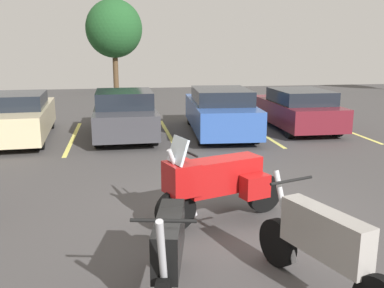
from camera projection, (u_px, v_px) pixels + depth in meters
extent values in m
cube|color=#423F3F|center=(233.00, 222.00, 7.03)|extent=(44.00, 44.00, 0.10)
cylinder|color=black|center=(176.00, 211.00, 6.52)|extent=(0.65, 0.32, 0.65)
cylinder|color=black|center=(264.00, 193.00, 7.29)|extent=(0.65, 0.32, 0.65)
cube|color=#A51414|center=(223.00, 175.00, 6.80)|extent=(1.32, 0.80, 0.53)
cylinder|color=#B2B2B7|center=(183.00, 184.00, 6.48)|extent=(0.50, 0.23, 1.12)
cylinder|color=black|center=(187.00, 152.00, 6.41)|extent=(0.23, 0.60, 0.04)
cube|color=#A51414|center=(181.00, 178.00, 6.45)|extent=(0.58, 0.61, 0.48)
cube|color=#B2C1CC|center=(178.00, 151.00, 6.33)|extent=(0.29, 0.47, 0.39)
cube|color=#A51414|center=(255.00, 186.00, 6.71)|extent=(0.49, 0.37, 0.36)
cube|color=#A51414|center=(230.00, 175.00, 7.31)|extent=(0.49, 0.37, 0.36)
cylinder|color=black|center=(277.00, 243.00, 5.51)|extent=(0.31, 0.62, 0.62)
cube|color=gray|center=(325.00, 234.00, 4.74)|extent=(0.61, 1.20, 0.53)
cylinder|color=#B2B2B7|center=(285.00, 216.00, 5.32)|extent=(0.22, 0.49, 1.09)
cylinder|color=black|center=(291.00, 181.00, 5.14)|extent=(0.60, 0.23, 0.04)
cylinder|color=black|center=(175.00, 244.00, 5.40)|extent=(0.26, 0.68, 0.67)
cube|color=black|center=(169.00, 238.00, 4.60)|extent=(0.49, 1.12, 0.49)
cylinder|color=#B2B2B7|center=(163.00, 268.00, 4.01)|extent=(0.18, 0.52, 1.14)
cylinder|color=black|center=(163.00, 221.00, 3.99)|extent=(0.61, 0.17, 0.04)
cube|color=#EAE066|center=(73.00, 137.00, 13.19)|extent=(0.12, 4.93, 0.01)
cube|color=#EAE066|center=(168.00, 134.00, 13.67)|extent=(0.12, 4.93, 0.01)
cube|color=#EAE066|center=(257.00, 131.00, 14.15)|extent=(0.12, 4.93, 0.01)
cube|color=#EAE066|center=(340.00, 128.00, 14.63)|extent=(0.12, 4.93, 0.01)
cube|color=#C1B289|center=(17.00, 120.00, 12.86)|extent=(2.04, 4.60, 0.77)
cube|color=black|center=(14.00, 101.00, 12.53)|extent=(1.77, 2.09, 0.42)
cylinder|color=black|center=(1.00, 121.00, 14.21)|extent=(0.25, 0.63, 0.62)
cylinder|color=black|center=(50.00, 119.00, 14.54)|extent=(0.25, 0.63, 0.62)
cylinder|color=black|center=(39.00, 138.00, 11.63)|extent=(0.25, 0.63, 0.62)
cube|color=#38383D|center=(125.00, 117.00, 13.40)|extent=(1.82, 4.54, 0.71)
cube|color=black|center=(124.00, 99.00, 12.94)|extent=(1.66, 1.93, 0.48)
cylinder|color=black|center=(101.00, 117.00, 14.80)|extent=(0.23, 0.70, 0.70)
cylinder|color=black|center=(146.00, 116.00, 15.06)|extent=(0.23, 0.70, 0.70)
cylinder|color=black|center=(98.00, 135.00, 11.84)|extent=(0.23, 0.70, 0.70)
cylinder|color=black|center=(154.00, 133.00, 12.10)|extent=(0.23, 0.70, 0.70)
cube|color=#2D519E|center=(220.00, 114.00, 13.71)|extent=(2.11, 4.80, 0.81)
cube|color=black|center=(221.00, 96.00, 13.31)|extent=(1.80, 2.39, 0.44)
cylinder|color=black|center=(191.00, 116.00, 15.25)|extent=(0.26, 0.63, 0.61)
cylinder|color=black|center=(234.00, 115.00, 15.39)|extent=(0.26, 0.63, 0.61)
cylinder|color=black|center=(202.00, 134.00, 12.16)|extent=(0.26, 0.63, 0.61)
cylinder|color=black|center=(255.00, 133.00, 12.31)|extent=(0.26, 0.63, 0.61)
cube|color=maroon|center=(296.00, 112.00, 14.49)|extent=(1.84, 4.27, 0.71)
cube|color=black|center=(301.00, 96.00, 14.04)|extent=(1.66, 2.17, 0.42)
cylinder|color=black|center=(261.00, 113.00, 15.82)|extent=(0.23, 0.65, 0.64)
cylinder|color=black|center=(300.00, 112.00, 16.05)|extent=(0.23, 0.65, 0.64)
cylinder|color=black|center=(290.00, 128.00, 13.04)|extent=(0.23, 0.65, 0.64)
cylinder|color=black|center=(337.00, 126.00, 13.27)|extent=(0.23, 0.65, 0.64)
cylinder|color=#4C3823|center=(116.00, 75.00, 26.05)|extent=(0.32, 0.32, 1.98)
ellipsoid|color=#1E4C23|center=(114.00, 29.00, 25.44)|extent=(3.31, 3.31, 3.40)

